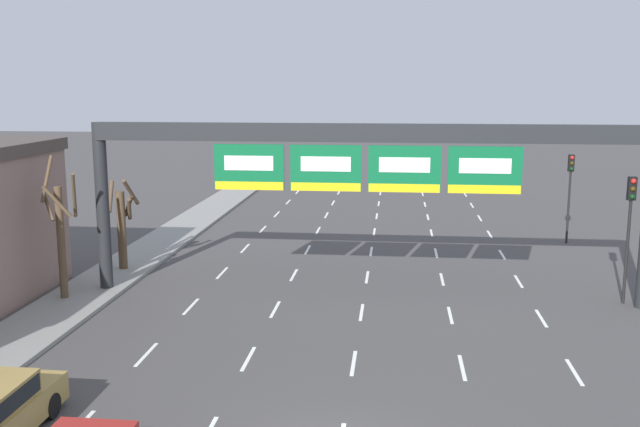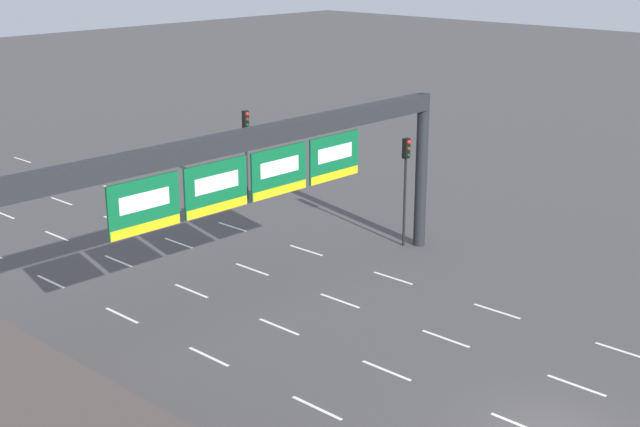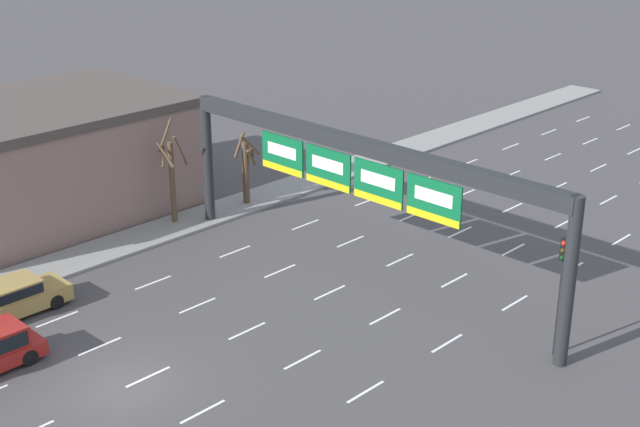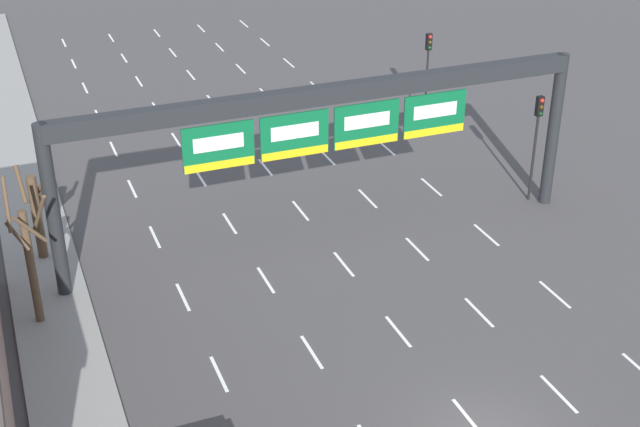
{
  "view_description": "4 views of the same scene",
  "coord_description": "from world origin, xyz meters",
  "px_view_note": "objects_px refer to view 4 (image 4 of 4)",
  "views": [
    {
      "loc": [
        1.19,
        -14.76,
        8.46
      ],
      "look_at": [
        -1.64,
        11.6,
        3.65
      ],
      "focal_mm": 40.0,
      "sensor_mm": 36.0,
      "label": 1
    },
    {
      "loc": [
        -20.54,
        -10.29,
        13.46
      ],
      "look_at": [
        0.84,
        9.74,
        4.37
      ],
      "focal_mm": 50.0,
      "sensor_mm": 36.0,
      "label": 2
    },
    {
      "loc": [
        25.05,
        -15.35,
        18.13
      ],
      "look_at": [
        -0.56,
        10.93,
        3.73
      ],
      "focal_mm": 50.0,
      "sensor_mm": 36.0,
      "label": 3
    },
    {
      "loc": [
        -12.13,
        -17.24,
        18.46
      ],
      "look_at": [
        -1.34,
        10.21,
        2.95
      ],
      "focal_mm": 50.0,
      "sensor_mm": 36.0,
      "label": 4
    }
  ],
  "objects_px": {
    "sign_gantry": "(328,119)",
    "tree_bare_second": "(30,256)",
    "traffic_light_mid_block": "(428,59)",
    "tree_bare_closest": "(37,209)",
    "traffic_light_near_gantry": "(537,128)"
  },
  "relations": [
    {
      "from": "traffic_light_mid_block",
      "to": "tree_bare_second",
      "type": "distance_m",
      "value": 25.71
    },
    {
      "from": "traffic_light_mid_block",
      "to": "tree_bare_closest",
      "type": "relative_size",
      "value": 1.14
    },
    {
      "from": "sign_gantry",
      "to": "traffic_light_mid_block",
      "type": "height_order",
      "value": "sign_gantry"
    },
    {
      "from": "traffic_light_near_gantry",
      "to": "tree_bare_second",
      "type": "xyz_separation_m",
      "value": [
        -21.92,
        -2.06,
        -0.72
      ]
    },
    {
      "from": "traffic_light_near_gantry",
      "to": "traffic_light_mid_block",
      "type": "xyz_separation_m",
      "value": [
        0.29,
        10.87,
        -0.13
      ]
    },
    {
      "from": "traffic_light_near_gantry",
      "to": "tree_bare_second",
      "type": "bearing_deg",
      "value": -174.63
    },
    {
      "from": "traffic_light_mid_block",
      "to": "tree_bare_second",
      "type": "bearing_deg",
      "value": -149.79
    },
    {
      "from": "sign_gantry",
      "to": "traffic_light_mid_block",
      "type": "xyz_separation_m",
      "value": [
        10.44,
        11.36,
        -2.2
      ]
    },
    {
      "from": "tree_bare_closest",
      "to": "tree_bare_second",
      "type": "relative_size",
      "value": 0.75
    },
    {
      "from": "sign_gantry",
      "to": "tree_bare_closest",
      "type": "distance_m",
      "value": 12.03
    },
    {
      "from": "traffic_light_mid_block",
      "to": "tree_bare_second",
      "type": "height_order",
      "value": "tree_bare_second"
    },
    {
      "from": "traffic_light_mid_block",
      "to": "tree_bare_closest",
      "type": "height_order",
      "value": "traffic_light_mid_block"
    },
    {
      "from": "sign_gantry",
      "to": "tree_bare_second",
      "type": "relative_size",
      "value": 3.91
    },
    {
      "from": "tree_bare_second",
      "to": "traffic_light_mid_block",
      "type": "bearing_deg",
      "value": 30.21
    },
    {
      "from": "traffic_light_near_gantry",
      "to": "tree_bare_second",
      "type": "distance_m",
      "value": 22.03
    }
  ]
}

